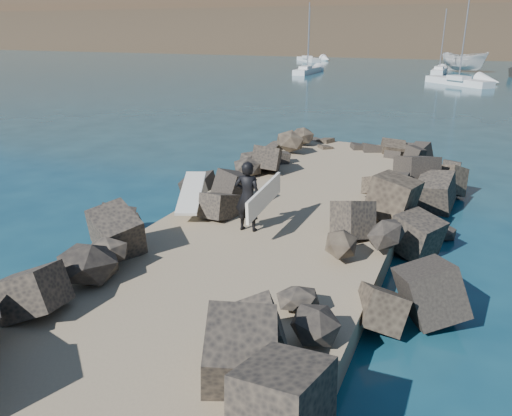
# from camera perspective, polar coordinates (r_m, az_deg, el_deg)

# --- Properties ---
(ground) EXTENTS (800.00, 800.00, 0.00)m
(ground) POSITION_cam_1_polar(r_m,az_deg,el_deg) (13.10, 1.75, -4.82)
(ground) COLOR #0F384C
(ground) RESTS_ON ground
(jetty) EXTENTS (6.00, 26.00, 0.60)m
(jetty) POSITION_cam_1_polar(r_m,az_deg,el_deg) (11.32, -2.04, -7.31)
(jetty) COLOR #8C7759
(jetty) RESTS_ON ground
(riprap_left) EXTENTS (2.60, 22.00, 1.00)m
(riprap_left) POSITION_cam_1_polar(r_m,az_deg,el_deg) (13.01, -12.71, -3.10)
(riprap_left) COLOR black
(riprap_left) RESTS_ON ground
(riprap_right) EXTENTS (2.60, 22.00, 1.00)m
(riprap_right) POSITION_cam_1_polar(r_m,az_deg,el_deg) (10.88, 13.19, -7.87)
(riprap_right) COLOR black
(riprap_right) RESTS_ON ground
(surfboard_resting) EXTENTS (1.43, 2.37, 0.08)m
(surfboard_resting) POSITION_cam_1_polar(r_m,az_deg,el_deg) (14.07, -7.39, 1.35)
(surfboard_resting) COLOR white
(surfboard_resting) RESTS_ON riprap_left
(boat_imported) EXTENTS (7.06, 5.92, 2.62)m
(boat_imported) POSITION_cam_1_polar(r_m,az_deg,el_deg) (74.10, 22.69, 15.19)
(boat_imported) COLOR silver
(boat_imported) RESTS_ON ground
(surfer_with_board) EXTENTS (0.87, 2.24, 1.81)m
(surfer_with_board) POSITION_cam_1_polar(r_m,az_deg,el_deg) (12.44, -0.69, 1.32)
(surfer_with_board) COLOR black
(surfer_with_board) RESTS_ON jetty
(sailboat_a) EXTENTS (1.58, 7.16, 8.62)m
(sailboat_a) POSITION_cam_1_polar(r_m,az_deg,el_deg) (66.45, 5.87, 15.34)
(sailboat_a) COLOR white
(sailboat_a) RESTS_ON ground
(sailboat_c) EXTENTS (6.88, 6.51, 9.29)m
(sailboat_c) POSITION_cam_1_polar(r_m,az_deg,el_deg) (56.41, 22.12, 13.25)
(sailboat_c) COLOR white
(sailboat_c) RESTS_ON ground
(sailboat_b) EXTENTS (1.53, 6.51, 7.88)m
(sailboat_b) POSITION_cam_1_polar(r_m,az_deg,el_deg) (69.61, 20.20, 14.48)
(sailboat_b) COLOR white
(sailboat_b) RESTS_ON ground
(sailboat_e) EXTENTS (5.96, 6.88, 8.99)m
(sailboat_e) POSITION_cam_1_polar(r_m,az_deg,el_deg) (91.44, 5.99, 16.55)
(sailboat_e) COLOR white
(sailboat_e) RESTS_ON ground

